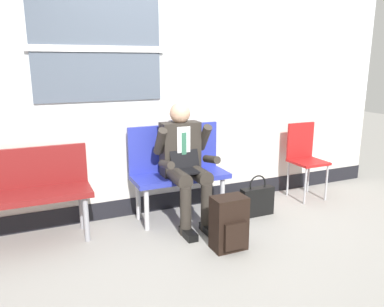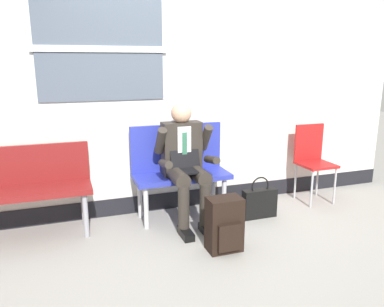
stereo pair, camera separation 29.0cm
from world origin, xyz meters
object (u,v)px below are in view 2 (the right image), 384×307
(person_seated, at_px, (185,161))
(handbag, at_px, (260,203))
(folding_chair, at_px, (312,155))
(bench_empty, at_px, (18,184))
(bench_with_person, at_px, (179,165))
(backpack, at_px, (225,225))

(person_seated, height_order, handbag, person_seated)
(handbag, height_order, folding_chair, folding_chair)
(person_seated, relative_size, folding_chair, 1.36)
(bench_empty, xyz_separation_m, handbag, (2.36, -0.34, -0.36))
(bench_with_person, bearing_deg, folding_chair, -1.96)
(person_seated, distance_m, handbag, 0.94)
(bench_with_person, bearing_deg, person_seated, -90.00)
(bench_with_person, distance_m, bench_empty, 1.58)
(bench_empty, height_order, folding_chair, folding_chair)
(person_seated, bearing_deg, bench_empty, 172.97)
(bench_empty, relative_size, handbag, 2.89)
(bench_with_person, xyz_separation_m, backpack, (0.13, -0.90, -0.32))
(bench_empty, xyz_separation_m, person_seated, (1.58, -0.19, 0.14))
(person_seated, distance_m, backpack, 0.82)
(bench_with_person, distance_m, folding_chair, 1.64)
(person_seated, bearing_deg, handbag, -10.80)
(bench_with_person, xyz_separation_m, handbag, (0.78, -0.35, -0.39))
(handbag, bearing_deg, backpack, -140.27)
(person_seated, bearing_deg, folding_chair, 5.18)
(bench_with_person, xyz_separation_m, folding_chair, (1.64, -0.06, -0.01))
(backpack, bearing_deg, handbag, 39.73)
(bench_with_person, height_order, person_seated, person_seated)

